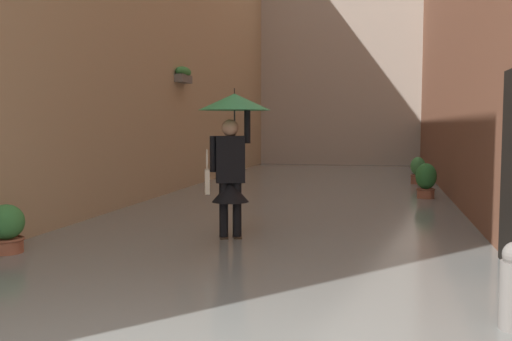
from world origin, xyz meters
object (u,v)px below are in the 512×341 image
at_px(person_wading, 232,137).
at_px(potted_plant_far_left, 418,171).
at_px(potted_plant_mid_left, 426,181).
at_px(potted_plant_near_right, 6,231).

relative_size(person_wading, potted_plant_far_left, 2.70).
height_order(potted_plant_mid_left, potted_plant_far_left, potted_plant_mid_left).
xyz_separation_m(potted_plant_near_right, potted_plant_far_left, (-5.26, -9.34, 0.06)).
height_order(potted_plant_near_right, potted_plant_far_left, potted_plant_far_left).
height_order(person_wading, potted_plant_near_right, person_wading).
bearing_deg(potted_plant_mid_left, potted_plant_near_right, 50.52).
relative_size(potted_plant_mid_left, potted_plant_far_left, 1.04).
bearing_deg(potted_plant_far_left, potted_plant_near_right, 60.59).
bearing_deg(person_wading, potted_plant_far_left, -109.99).
xyz_separation_m(potted_plant_mid_left, potted_plant_far_left, (-0.01, -2.96, -0.03)).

